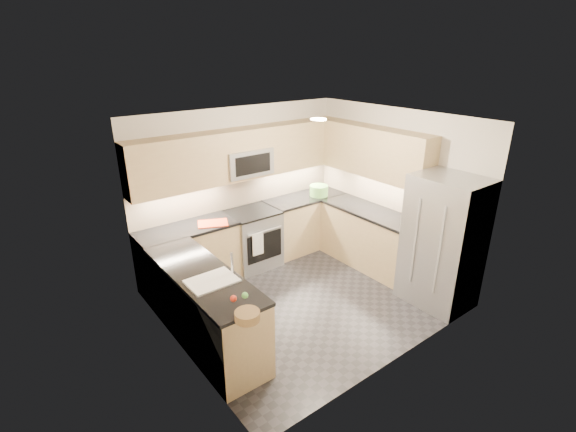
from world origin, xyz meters
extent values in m
cube|color=black|center=(0.00, 0.00, 0.00)|extent=(3.60, 3.20, 0.00)
cube|color=beige|center=(0.00, 0.00, 2.50)|extent=(3.60, 3.20, 0.02)
cube|color=beige|center=(0.00, 1.60, 1.25)|extent=(3.60, 0.02, 2.50)
cube|color=beige|center=(0.00, -1.60, 1.25)|extent=(3.60, 0.02, 2.50)
cube|color=beige|center=(-1.80, 0.00, 1.25)|extent=(0.02, 3.20, 2.50)
cube|color=beige|center=(1.80, 0.00, 1.25)|extent=(0.02, 3.20, 2.50)
cube|color=tan|center=(-1.09, 1.30, 0.45)|extent=(1.42, 0.60, 0.90)
cube|color=tan|center=(1.09, 1.30, 0.45)|extent=(1.42, 0.60, 0.90)
cube|color=tan|center=(1.50, 0.15, 0.45)|extent=(0.60, 1.70, 0.90)
cube|color=tan|center=(-1.50, 0.00, 0.45)|extent=(0.60, 2.00, 0.90)
cube|color=black|center=(-1.09, 1.30, 0.92)|extent=(1.42, 0.63, 0.04)
cube|color=black|center=(1.09, 1.30, 0.92)|extent=(1.42, 0.63, 0.04)
cube|color=black|center=(1.50, 0.15, 0.92)|extent=(0.63, 1.70, 0.04)
cube|color=black|center=(-1.50, 0.00, 0.92)|extent=(0.63, 2.00, 0.04)
cube|color=tan|center=(0.00, 1.43, 1.83)|extent=(3.60, 0.35, 0.75)
cube|color=tan|center=(1.62, 0.28, 1.83)|extent=(0.35, 1.95, 0.75)
cube|color=#C0A98B|center=(0.00, 1.60, 1.20)|extent=(3.60, 0.01, 0.51)
cube|color=#C0A98B|center=(1.80, 0.45, 1.20)|extent=(0.01, 2.30, 0.51)
cube|color=gray|center=(0.00, 1.28, 0.46)|extent=(0.76, 0.65, 0.91)
cube|color=black|center=(0.00, 1.28, 0.92)|extent=(0.76, 0.65, 0.03)
cube|color=black|center=(0.00, 0.95, 0.45)|extent=(0.62, 0.02, 0.45)
cylinder|color=#B2B5BA|center=(0.00, 0.93, 0.72)|extent=(0.60, 0.02, 0.02)
cube|color=#929599|center=(0.00, 1.40, 1.70)|extent=(0.76, 0.40, 0.40)
cube|color=black|center=(0.00, 1.20, 1.70)|extent=(0.60, 0.01, 0.28)
cube|color=#94969B|center=(1.45, -1.15, 0.90)|extent=(0.70, 0.90, 1.80)
cylinder|color=#B2B5BA|center=(1.08, -1.33, 0.95)|extent=(0.02, 0.02, 1.20)
cylinder|color=#B2B5BA|center=(1.08, -0.97, 0.95)|extent=(0.02, 0.02, 1.20)
cube|color=white|center=(-1.50, -0.25, 0.88)|extent=(0.52, 0.38, 0.16)
cylinder|color=silver|center=(-1.24, -0.25, 1.08)|extent=(0.03, 0.03, 0.28)
cylinder|color=#5EA546|center=(1.31, 1.19, 1.03)|extent=(0.39, 0.39, 0.18)
cube|color=red|center=(-0.73, 1.19, 0.95)|extent=(0.51, 0.45, 0.01)
cylinder|color=olive|center=(-1.56, -1.07, 0.98)|extent=(0.30, 0.30, 0.09)
sphere|color=red|center=(-1.57, -0.83, 1.05)|extent=(0.07, 0.07, 0.07)
sphere|color=#5CBE51|center=(-1.45, -0.85, 1.05)|extent=(0.07, 0.07, 0.07)
cube|color=white|center=(-0.15, 0.91, 0.55)|extent=(0.19, 0.02, 0.35)
camera|label=1|loc=(-3.23, -3.87, 3.29)|focal=26.00mm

